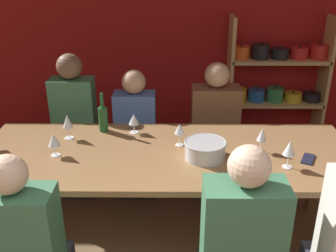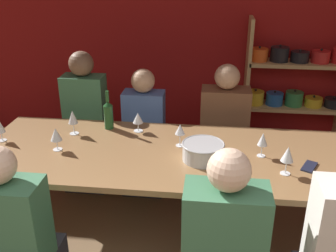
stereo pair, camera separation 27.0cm
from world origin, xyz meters
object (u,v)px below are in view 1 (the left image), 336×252
shelf_unit (273,92)px  person_far_c (77,140)px  wine_glass_empty_a (68,122)px  wine_glass_red_d (54,140)px  wine_bottle_green (103,117)px  wine_glass_red_a (180,130)px  person_far_a (136,146)px  wine_glass_white_a (134,120)px  wine_glass_red_c (290,149)px  mixing_bowl (206,149)px  wine_glass_red_b (262,135)px  person_far_b (214,143)px  cell_phone (309,159)px  dining_table (168,162)px

shelf_unit → person_far_c: size_ratio=1.13×
wine_glass_empty_a → wine_glass_red_d: (-0.03, -0.27, -0.02)m
wine_bottle_green → wine_glass_red_a: wine_bottle_green is taller
person_far_a → wine_glass_white_a: bearing=94.4°
shelf_unit → wine_glass_red_c: 1.93m
mixing_bowl → wine_glass_empty_a: size_ratio=1.51×
wine_glass_red_a → wine_glass_red_b: (0.55, -0.09, -0.00)m
wine_glass_red_a → person_far_c: (-0.89, 0.65, -0.40)m
shelf_unit → person_far_b: size_ratio=1.21×
wine_glass_red_c → cell_phone: bearing=31.2°
mixing_bowl → wine_bottle_green: size_ratio=0.93×
cell_phone → person_far_a: 1.51m
dining_table → wine_glass_white_a: size_ratio=17.36×
mixing_bowl → wine_glass_red_c: wine_glass_red_c is taller
dining_table → wine_glass_red_a: size_ratio=15.83×
dining_table → wine_glass_red_d: wine_glass_red_d is taller
cell_phone → person_far_a: size_ratio=0.15×
wine_glass_empty_a → person_far_a: (0.43, 0.53, -0.46)m
wine_glass_red_d → dining_table: bearing=4.0°
dining_table → wine_glass_white_a: 0.44m
person_far_a → person_far_c: bearing=-0.9°
wine_bottle_green → wine_glass_white_a: wine_bottle_green is taller
cell_phone → dining_table: bearing=173.8°
wine_glass_red_b → person_far_a: (-0.92, 0.73, -0.45)m
wine_bottle_green → person_far_a: person_far_a is taller
wine_bottle_green → wine_glass_red_c: size_ratio=1.64×
wine_glass_empty_a → mixing_bowl: bearing=-16.4°
wine_glass_empty_a → person_far_b: person_far_b is taller
shelf_unit → dining_table: 2.02m
wine_glass_red_d → wine_glass_white_a: bearing=36.6°
shelf_unit → wine_glass_red_d: 2.57m
wine_glass_red_d → wine_glass_red_c: bearing=-5.6°
wine_glass_red_b → person_far_a: bearing=141.7°
wine_glass_empty_a → cell_phone: size_ratio=1.12×
wine_glass_red_a → wine_glass_white_a: wine_glass_red_a is taller
cell_phone → person_far_b: (-0.51, 0.90, -0.33)m
person_far_b → dining_table: bearing=62.8°
dining_table → wine_glass_empty_a: size_ratio=13.97×
mixing_bowl → person_far_c: 1.38m
wine_bottle_green → cell_phone: size_ratio=1.82×
wine_glass_red_b → person_far_a: size_ratio=0.15×
dining_table → person_far_c: 1.12m
mixing_bowl → person_far_b: bearing=79.6°
wine_glass_red_b → wine_glass_empty_a: wine_glass_empty_a is taller
wine_glass_red_d → person_far_c: person_far_c is taller
dining_table → wine_glass_red_c: bearing=-14.7°
mixing_bowl → cell_phone: bearing=-2.3°
wine_glass_empty_a → cell_phone: bearing=-10.8°
wine_glass_red_a → cell_phone: bearing=-13.7°
person_far_a → person_far_b: (0.69, 0.05, 0.01)m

